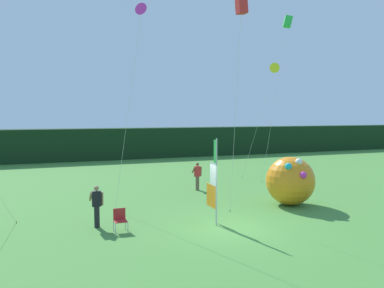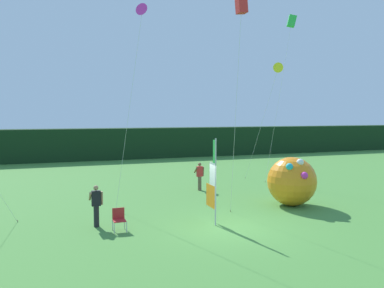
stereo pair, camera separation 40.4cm
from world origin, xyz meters
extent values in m
plane|color=#478438|center=(0.00, 0.00, 0.00)|extent=(120.00, 120.00, 0.00)
cube|color=black|center=(0.00, 26.20, 1.60)|extent=(80.00, 2.40, 3.20)
cylinder|color=#B7B7BC|center=(-0.41, 0.40, 1.81)|extent=(0.06, 0.06, 3.62)
cube|color=orange|center=(-0.41, 0.92, 1.13)|extent=(0.02, 0.97, 0.97)
cube|color=white|center=(-0.41, 0.73, 2.10)|extent=(0.02, 0.60, 0.97)
cube|color=green|center=(-0.41, 0.55, 3.07)|extent=(0.02, 0.23, 0.97)
cylinder|color=black|center=(-5.08, 1.87, 0.43)|extent=(0.22, 0.22, 0.87)
cube|color=black|center=(-5.08, 1.87, 1.18)|extent=(0.36, 0.20, 0.62)
sphere|color=#A37556|center=(-5.08, 1.87, 1.61)|extent=(0.20, 0.20, 0.20)
cylinder|color=#A37556|center=(-5.31, 1.93, 1.27)|extent=(0.09, 0.48, 0.42)
cylinder|color=#A37556|center=(-4.85, 1.87, 1.17)|extent=(0.09, 0.14, 0.56)
cylinder|color=brown|center=(1.61, 7.58, 0.42)|extent=(0.22, 0.22, 0.85)
cube|color=red|center=(1.61, 7.58, 1.16)|extent=(0.36, 0.20, 0.62)
sphere|color=brown|center=(1.61, 7.58, 1.59)|extent=(0.20, 0.20, 0.20)
cylinder|color=brown|center=(1.38, 7.64, 1.24)|extent=(0.09, 0.48, 0.42)
cylinder|color=brown|center=(1.84, 7.59, 1.14)|extent=(0.09, 0.14, 0.56)
sphere|color=orange|center=(4.60, 2.35, 1.23)|extent=(2.46, 2.46, 2.46)
sphere|color=#DB33A8|center=(4.52, 1.21, 1.70)|extent=(0.35, 0.35, 0.35)
sphere|color=#23B2C6|center=(4.01, 1.69, 2.09)|extent=(0.35, 0.35, 0.35)
sphere|color=white|center=(4.61, 1.70, 2.28)|extent=(0.35, 0.35, 0.35)
cylinder|color=#BCBCC1|center=(-4.53, 0.66, 0.21)|extent=(0.03, 0.03, 0.42)
cylinder|color=#BCBCC1|center=(-4.05, 0.66, 0.21)|extent=(0.03, 0.03, 0.42)
cylinder|color=#BCBCC1|center=(-4.53, 1.14, 0.21)|extent=(0.03, 0.03, 0.42)
cylinder|color=#BCBCC1|center=(-4.05, 1.14, 0.21)|extent=(0.03, 0.03, 0.42)
cube|color=#B22323|center=(-4.29, 0.90, 0.43)|extent=(0.48, 0.48, 0.03)
cube|color=#B22323|center=(-4.29, 1.14, 0.67)|extent=(0.48, 0.03, 0.44)
cylinder|color=brown|center=(-3.93, 4.34, 0.04)|extent=(0.03, 0.03, 0.08)
cylinder|color=silver|center=(-3.28, 4.16, 4.72)|extent=(1.33, 0.38, 9.44)
cone|color=#DB33A8|center=(-2.62, 3.98, 9.44)|extent=(0.68, 0.64, 0.62)
cylinder|color=brown|center=(6.83, 8.71, 0.04)|extent=(0.03, 0.03, 0.08)
cylinder|color=silver|center=(7.87, 8.86, 5.51)|extent=(2.09, 0.32, 11.01)
cube|color=green|center=(8.90, 9.01, 11.01)|extent=(0.80, 0.73, 0.83)
cylinder|color=brown|center=(-8.20, 3.72, 0.04)|extent=(0.03, 0.03, 0.08)
cylinder|color=brown|center=(1.13, 2.21, 0.04)|extent=(0.03, 0.03, 0.08)
cylinder|color=silver|center=(1.09, 1.65, 4.61)|extent=(0.10, 1.12, 9.22)
cube|color=red|center=(1.05, 1.10, 9.22)|extent=(0.47, 0.42, 0.65)
cylinder|color=brown|center=(6.31, 10.61, 0.04)|extent=(0.03, 0.03, 0.08)
cylinder|color=silver|center=(7.01, 9.65, 3.89)|extent=(1.41, 1.95, 7.79)
cone|color=yellow|center=(7.71, 8.68, 7.78)|extent=(0.75, 0.73, 0.71)
camera|label=1|loc=(-6.93, -13.79, 4.56)|focal=35.79mm
camera|label=2|loc=(-6.56, -13.93, 4.56)|focal=35.79mm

